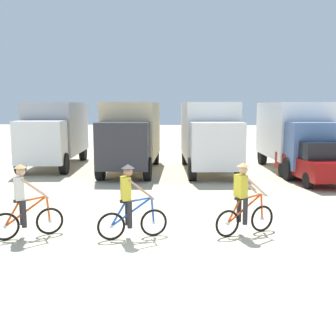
# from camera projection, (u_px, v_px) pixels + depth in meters

# --- Properties ---
(ground_plane) EXTENTS (120.00, 120.00, 0.00)m
(ground_plane) POSITION_uv_depth(u_px,v_px,m) (162.00, 236.00, 10.23)
(ground_plane) COLOR beige
(box_truck_grey_hauler) EXTENTS (2.99, 6.94, 3.35)m
(box_truck_grey_hauler) POSITION_uv_depth(u_px,v_px,m) (55.00, 131.00, 21.89)
(box_truck_grey_hauler) COLOR #9E9EA3
(box_truck_grey_hauler) RESTS_ON ground
(box_truck_tan_camper) EXTENTS (2.58, 6.82, 3.35)m
(box_truck_tan_camper) POSITION_uv_depth(u_px,v_px,m) (132.00, 133.00, 20.32)
(box_truck_tan_camper) COLOR #CCB78E
(box_truck_tan_camper) RESTS_ON ground
(box_truck_white_box) EXTENTS (2.96, 6.93, 3.35)m
(box_truck_white_box) POSITION_uv_depth(u_px,v_px,m) (209.00, 133.00, 20.26)
(box_truck_white_box) COLOR white
(box_truck_white_box) RESTS_ON ground
(box_truck_avon_van) EXTENTS (2.86, 6.90, 3.35)m
(box_truck_avon_van) POSITION_uv_depth(u_px,v_px,m) (295.00, 133.00, 20.31)
(box_truck_avon_van) COLOR white
(box_truck_avon_van) RESTS_ON ground
(sedan_parked) EXTENTS (2.46, 4.44, 1.76)m
(sedan_parked) POSITION_uv_depth(u_px,v_px,m) (314.00, 162.00, 17.26)
(sedan_parked) COLOR maroon
(sedan_parked) RESTS_ON ground
(cyclist_orange_shirt) EXTENTS (1.50, 0.97, 1.82)m
(cyclist_orange_shirt) POSITION_uv_depth(u_px,v_px,m) (24.00, 204.00, 9.98)
(cyclist_orange_shirt) COLOR black
(cyclist_orange_shirt) RESTS_ON ground
(cyclist_cowboy_hat) EXTENTS (1.63, 0.77, 1.82)m
(cyclist_cowboy_hat) POSITION_uv_depth(u_px,v_px,m) (130.00, 204.00, 9.93)
(cyclist_cowboy_hat) COLOR black
(cyclist_cowboy_hat) RESTS_ON ground
(cyclist_near_camera) EXTENTS (1.53, 0.93, 1.82)m
(cyclist_near_camera) POSITION_uv_depth(u_px,v_px,m) (244.00, 201.00, 10.23)
(cyclist_near_camera) COLOR black
(cyclist_near_camera) RESTS_ON ground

